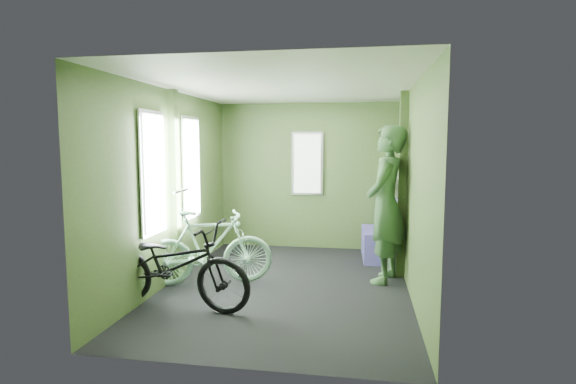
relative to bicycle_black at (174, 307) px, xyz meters
name	(u,v)px	position (x,y,z in m)	size (l,w,h in m)	color
room	(284,164)	(0.98, 0.93, 1.44)	(4.00, 4.02, 2.31)	black
bicycle_black	(174,307)	(0.00, 0.00, 0.00)	(0.59, 1.70, 0.89)	black
bicycle_mint	(209,285)	(0.11, 0.75, 0.00)	(0.43, 1.51, 0.91)	#A6E8C2
passenger	(386,204)	(2.16, 1.26, 0.94)	(0.62, 0.79, 1.89)	#30512C
waste_box	(393,243)	(2.27, 1.63, 0.39)	(0.23, 0.32, 0.79)	slate
bench_seat	(381,241)	(2.16, 2.34, 0.27)	(0.52, 0.88, 0.90)	navy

